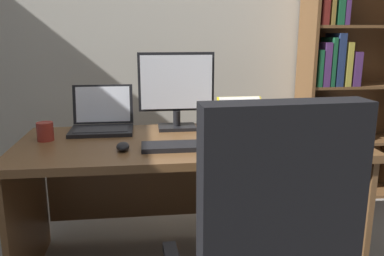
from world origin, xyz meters
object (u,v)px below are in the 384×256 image
(bookshelf, at_px, (344,59))
(coffee_mug, at_px, (45,131))
(reading_stand_with_book, at_px, (243,112))
(notepad, at_px, (244,134))
(monitor, at_px, (176,91))
(open_binder, at_px, (310,145))
(desk, at_px, (187,169))
(pen, at_px, (247,132))
(laptop, at_px, (102,121))
(computer_mouse, at_px, (123,147))
(keyboard, at_px, (184,146))

(bookshelf, bearing_deg, coffee_mug, -158.53)
(coffee_mug, bearing_deg, reading_stand_with_book, 12.01)
(bookshelf, distance_m, notepad, 1.33)
(monitor, distance_m, notepad, 0.47)
(coffee_mug, bearing_deg, open_binder, -11.92)
(desk, height_order, reading_stand_with_book, reading_stand_with_book)
(reading_stand_with_book, relative_size, pen, 2.06)
(reading_stand_with_book, xyz_separation_m, notepad, (-0.05, -0.25, -0.07))
(laptop, height_order, open_binder, laptop)
(notepad, bearing_deg, open_binder, -46.00)
(desk, bearing_deg, computer_mouse, -145.05)
(bookshelf, height_order, keyboard, bookshelf)
(notepad, bearing_deg, desk, 178.26)
(monitor, relative_size, open_binder, 0.82)
(keyboard, xyz_separation_m, computer_mouse, (-0.30, 0.00, 0.01))
(computer_mouse, distance_m, open_binder, 0.94)
(bookshelf, bearing_deg, monitor, -154.99)
(bookshelf, bearing_deg, notepad, -140.21)
(desk, xyz_separation_m, pen, (0.34, -0.01, 0.21))
(bookshelf, relative_size, pen, 16.11)
(desk, xyz_separation_m, computer_mouse, (-0.34, -0.24, 0.22))
(bookshelf, relative_size, coffee_mug, 22.57)
(reading_stand_with_book, height_order, notepad, reading_stand_with_book)
(laptop, height_order, coffee_mug, laptop)
(reading_stand_with_book, bearing_deg, coffee_mug, -167.99)
(monitor, relative_size, pen, 3.23)
(pen, bearing_deg, computer_mouse, -161.48)
(pen, bearing_deg, desk, 178.36)
(open_binder, xyz_separation_m, pen, (-0.25, 0.28, 0.00))
(laptop, distance_m, keyboard, 0.61)
(desk, distance_m, notepad, 0.38)
(computer_mouse, relative_size, coffee_mug, 1.04)
(desk, relative_size, reading_stand_with_book, 6.30)
(reading_stand_with_book, bearing_deg, keyboard, -131.18)
(open_binder, distance_m, pen, 0.38)
(laptop, relative_size, coffee_mug, 3.57)
(monitor, xyz_separation_m, notepad, (0.37, -0.19, -0.22))
(keyboard, relative_size, pen, 3.00)
(bookshelf, distance_m, pen, 1.31)
(monitor, distance_m, computer_mouse, 0.56)
(reading_stand_with_book, relative_size, coffee_mug, 2.88)
(reading_stand_with_book, xyz_separation_m, open_binder, (0.22, -0.53, -0.07))
(bookshelf, height_order, open_binder, bookshelf)
(computer_mouse, relative_size, open_binder, 0.19)
(computer_mouse, relative_size, pen, 0.74)
(open_binder, height_order, coffee_mug, coffee_mug)
(laptop, relative_size, pen, 2.55)
(laptop, bearing_deg, computer_mouse, -71.87)
(bookshelf, bearing_deg, computer_mouse, -147.54)
(laptop, bearing_deg, reading_stand_with_book, 3.55)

